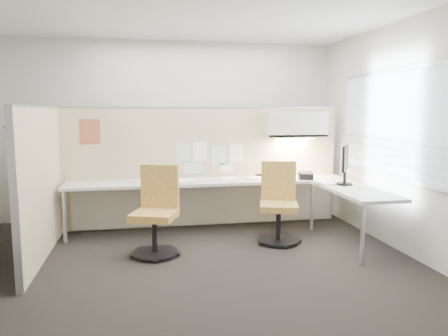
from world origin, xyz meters
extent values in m
cube|color=black|center=(0.00, 0.00, -0.01)|extent=(5.50, 4.50, 0.01)
cube|color=white|center=(0.00, 0.00, 2.80)|extent=(5.50, 4.50, 0.01)
cube|color=beige|center=(0.00, 2.25, 1.40)|extent=(5.50, 0.02, 2.80)
cube|color=beige|center=(0.00, -2.25, 1.40)|extent=(5.50, 0.02, 2.80)
cube|color=beige|center=(2.75, 0.00, 1.40)|extent=(0.02, 4.50, 2.80)
cube|color=#9CACB5|center=(2.73, 0.00, 1.55)|extent=(0.01, 2.80, 1.30)
cube|color=beige|center=(0.55, 1.60, 0.88)|extent=(4.10, 0.06, 1.75)
cube|color=beige|center=(-1.50, 0.50, 0.88)|extent=(0.06, 2.20, 1.75)
cube|color=beige|center=(0.60, 1.27, 0.71)|extent=(4.00, 0.60, 0.04)
cube|color=beige|center=(2.30, 0.23, 0.71)|extent=(0.60, 1.47, 0.04)
cube|color=beige|center=(0.60, 1.54, 0.34)|extent=(3.90, 0.02, 0.64)
cylinder|color=#A5A8AA|center=(-1.35, 1.02, 0.34)|extent=(0.05, 0.05, 0.69)
cylinder|color=#A5A8AA|center=(2.05, -0.45, 0.34)|extent=(0.05, 0.05, 0.69)
cylinder|color=#A5A8AA|center=(2.05, 1.02, 0.34)|extent=(0.05, 0.05, 0.69)
cube|color=beige|center=(1.90, 1.39, 1.51)|extent=(0.90, 0.36, 0.38)
cube|color=#FFEABF|center=(1.90, 1.39, 1.30)|extent=(0.60, 0.06, 0.02)
cube|color=#8CBF8C|center=(0.25, 1.57, 1.10)|extent=(0.21, 0.00, 0.28)
cube|color=white|center=(0.50, 1.57, 1.12)|extent=(0.21, 0.00, 0.28)
cube|color=#8CBF8C|center=(0.78, 1.57, 1.05)|extent=(0.21, 0.00, 0.28)
cube|color=white|center=(1.05, 1.57, 1.08)|extent=(0.21, 0.00, 0.28)
cube|color=#8CBF8C|center=(0.40, 1.57, 0.88)|extent=(0.28, 0.00, 0.18)
cube|color=white|center=(0.90, 1.57, 0.86)|extent=(0.21, 0.00, 0.14)
cube|color=#EC511D|center=(-1.05, 1.57, 1.42)|extent=(0.28, 0.00, 0.35)
cylinder|color=black|center=(-0.22, 0.29, 0.03)|extent=(0.55, 0.55, 0.03)
cylinder|color=black|center=(-0.22, 0.29, 0.25)|extent=(0.06, 0.06, 0.43)
cube|color=#F5C25B|center=(-0.22, 0.29, 0.49)|extent=(0.63, 0.63, 0.09)
cube|color=#F5C25B|center=(-0.14, 0.51, 0.80)|extent=(0.46, 0.22, 0.53)
cylinder|color=black|center=(1.38, 0.51, 0.03)|extent=(0.54, 0.54, 0.03)
cylinder|color=black|center=(1.38, 0.51, 0.24)|extent=(0.06, 0.06, 0.42)
cube|color=#F5C25B|center=(1.38, 0.51, 0.48)|extent=(0.59, 0.59, 0.08)
cube|color=#F5C25B|center=(1.44, 0.73, 0.78)|extent=(0.46, 0.19, 0.52)
cylinder|color=black|center=(2.30, 0.54, 0.75)|extent=(0.21, 0.21, 0.02)
cylinder|color=black|center=(2.30, 0.54, 0.83)|extent=(0.04, 0.04, 0.19)
cube|color=black|center=(2.30, 0.54, 1.09)|extent=(0.29, 0.44, 0.33)
cube|color=black|center=(2.30, 0.54, 1.09)|extent=(0.24, 0.38, 0.29)
cube|color=black|center=(1.98, 1.12, 0.78)|extent=(0.24, 0.23, 0.12)
cylinder|color=black|center=(1.89, 1.14, 0.81)|extent=(0.07, 0.17, 0.04)
cube|color=black|center=(1.38, 1.41, 0.76)|extent=(0.15, 0.08, 0.05)
cube|color=black|center=(1.60, 1.26, 0.76)|extent=(0.12, 0.10, 0.06)
cube|color=silver|center=(-1.50, -0.20, 1.77)|extent=(0.14, 0.02, 0.02)
cylinder|color=silver|center=(-1.57, -0.20, 1.69)|extent=(0.02, 0.02, 0.14)
cube|color=#AD7F4C|center=(-1.57, -0.20, 1.56)|extent=(0.02, 0.45, 0.12)
cube|color=#AD7F4C|center=(-1.60, -0.17, 1.52)|extent=(0.02, 0.45, 0.12)
cube|color=gray|center=(-1.58, -0.25, 0.92)|extent=(0.01, 0.07, 1.12)
cube|color=white|center=(-0.30, 1.30, 0.74)|extent=(0.24, 0.31, 0.02)
cube|color=white|center=(0.26, 1.17, 0.75)|extent=(0.27, 0.33, 0.03)
cube|color=white|center=(0.90, 1.35, 0.74)|extent=(0.25, 0.31, 0.01)
cube|color=white|center=(1.27, 1.26, 0.74)|extent=(0.31, 0.36, 0.03)
cube|color=white|center=(2.10, 0.70, 0.74)|extent=(0.30, 0.35, 0.02)
camera|label=1|loc=(-0.34, -4.79, 1.71)|focal=35.00mm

